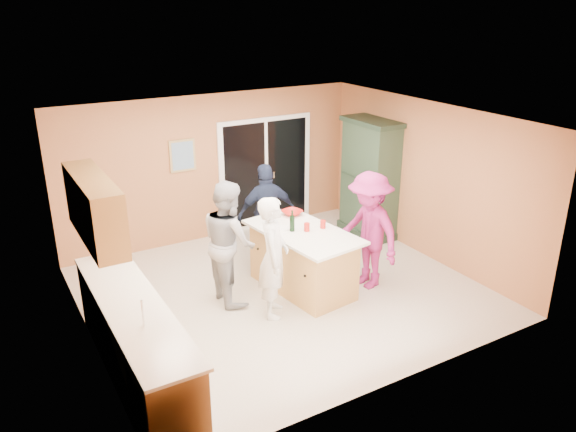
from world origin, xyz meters
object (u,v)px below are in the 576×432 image
kitchen_island (303,262)px  woman_white (273,257)px  woman_grey (229,242)px  green_hutch (370,180)px  woman_navy (267,214)px  woman_magenta (369,230)px

kitchen_island → woman_white: bearing=-157.4°
kitchen_island → woman_grey: 1.18m
kitchen_island → green_hutch: 2.57m
woman_navy → woman_magenta: 1.76m
green_hutch → woman_white: 3.34m
kitchen_island → woman_grey: (-1.06, 0.28, 0.45)m
woman_grey → woman_magenta: 2.07m
kitchen_island → woman_white: size_ratio=1.11×
woman_navy → green_hutch: bearing=-168.7°
woman_grey → woman_navy: woman_grey is taller
green_hutch → woman_white: bearing=-150.5°
kitchen_island → green_hutch: green_hutch is taller
green_hutch → woman_navy: (-2.18, -0.11, -0.21)m
kitchen_island → woman_magenta: woman_magenta is taller
woman_navy → woman_magenta: (0.91, -1.51, 0.06)m
woman_grey → woman_magenta: woman_magenta is taller
kitchen_island → woman_navy: (0.00, 1.12, 0.39)m
woman_grey → woman_navy: bearing=-49.9°
woman_white → woman_grey: 0.77m
woman_navy → woman_magenta: bearing=129.5°
woman_magenta → woman_navy: bearing=-153.5°
woman_white → woman_navy: woman_white is taller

